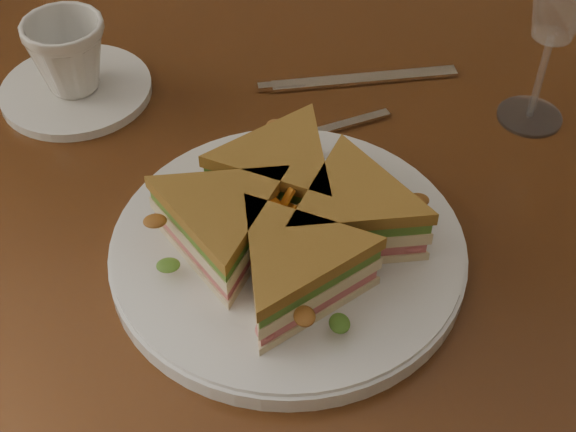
% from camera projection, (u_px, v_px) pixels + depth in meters
% --- Properties ---
extents(table, '(1.20, 0.80, 0.75)m').
position_uv_depth(table, '(258.00, 250.00, 0.82)').
color(table, '#361B0C').
rests_on(table, ground).
extents(plate, '(0.30, 0.30, 0.02)m').
position_uv_depth(plate, '(288.00, 250.00, 0.68)').
color(plate, silver).
rests_on(plate, table).
extents(sandwich_wedges, '(0.27, 0.27, 0.06)m').
position_uv_depth(sandwich_wedges, '(288.00, 220.00, 0.65)').
color(sandwich_wedges, beige).
rests_on(sandwich_wedges, plate).
extents(crisps_mound, '(0.09, 0.09, 0.05)m').
position_uv_depth(crisps_mound, '(288.00, 224.00, 0.65)').
color(crisps_mound, orange).
rests_on(crisps_mound, plate).
extents(spoon, '(0.16, 0.10, 0.01)m').
position_uv_depth(spoon, '(263.00, 146.00, 0.78)').
color(spoon, silver).
rests_on(spoon, table).
extents(knife, '(0.21, 0.07, 0.00)m').
position_uv_depth(knife, '(351.00, 81.00, 0.85)').
color(knife, silver).
rests_on(knife, table).
extents(saucer, '(0.16, 0.16, 0.01)m').
position_uv_depth(saucer, '(76.00, 90.00, 0.84)').
color(saucer, silver).
rests_on(saucer, table).
extents(coffee_cup, '(0.09, 0.09, 0.08)m').
position_uv_depth(coffee_cup, '(68.00, 55.00, 0.81)').
color(coffee_cup, silver).
rests_on(coffee_cup, saucer).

